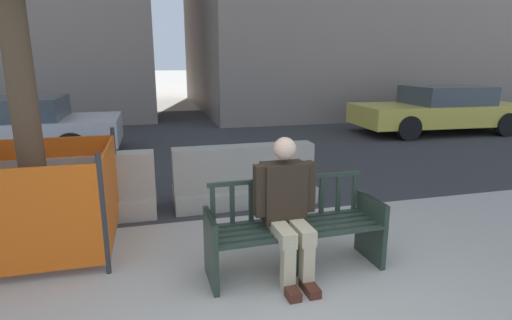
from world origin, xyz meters
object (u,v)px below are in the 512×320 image
Objects in this scene: street_bench at (295,231)px; car_taxi_near at (440,110)px; jersey_barrier_left at (76,193)px; jersey_barrier_centre at (244,180)px; construction_fence at (37,197)px; car_sedan_mid at (6,128)px; seated_person at (287,205)px.

car_taxi_near is at bearing 43.38° from street_bench.
car_taxi_near reaches higher than jersey_barrier_left.
jersey_barrier_centre is 1.31× the size of construction_fence.
car_sedan_mid is (-1.72, 4.77, 0.05)m from construction_fence.
street_bench is at bearing -88.91° from jersey_barrier_centre.
construction_fence is 10.55m from car_taxi_near.
seated_person is at bearing -150.39° from street_bench.
construction_fence is at bearing 156.00° from street_bench.
construction_fence is (-2.46, -0.87, 0.25)m from jersey_barrier_centre.
street_bench is at bearing -24.00° from construction_fence.
car_sedan_mid is (-10.90, -0.43, -0.02)m from car_taxi_near.
jersey_barrier_left is at bearing -63.75° from car_sedan_mid.
construction_fence is at bearing -160.50° from jersey_barrier_centre.
seated_person reaches higher than construction_fence.
car_sedan_mid is (-4.18, 3.90, 0.30)m from jersey_barrier_centre.
construction_fence is (-2.49, 1.11, 0.20)m from street_bench.
construction_fence is 5.07m from car_sedan_mid.
street_bench is 2.99m from jersey_barrier_left.
street_bench is 0.85× the size of jersey_barrier_left.
jersey_barrier_centre is (0.07, 2.04, -0.35)m from seated_person.
seated_person reaches higher than jersey_barrier_left.
seated_person is at bearing -136.80° from car_taxi_near.
car_taxi_near is at bearing 43.20° from seated_person.
street_bench reaches higher than jersey_barrier_centre.
seated_person is 7.22m from car_sedan_mid.
jersey_barrier_centre is at bearing 0.85° from jersey_barrier_left.
car_taxi_near reaches higher than seated_person.
car_sedan_mid reaches higher than street_bench.
jersey_barrier_centre is at bearing 19.50° from construction_fence.
jersey_barrier_left is 9.97m from car_taxi_near.
jersey_barrier_left is (-2.17, 2.01, -0.35)m from seated_person.
car_taxi_near is at bearing 32.82° from jersey_barrier_centre.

